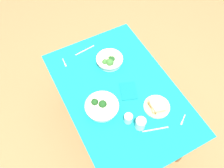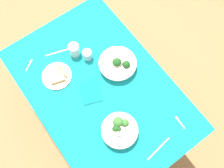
{
  "view_description": "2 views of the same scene",
  "coord_description": "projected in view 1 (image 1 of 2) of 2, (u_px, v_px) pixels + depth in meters",
  "views": [
    {
      "loc": [
        0.9,
        -0.55,
        2.45
      ],
      "look_at": [
        -0.09,
        -0.03,
        0.73
      ],
      "focal_mm": 39.41,
      "sensor_mm": 36.0,
      "label": 1
    },
    {
      "loc": [
        -0.53,
        0.29,
        2.41
      ],
      "look_at": [
        -0.02,
        -0.08,
        0.73
      ],
      "focal_mm": 41.83,
      "sensor_mm": 36.0,
      "label": 2
    }
  ],
  "objects": [
    {
      "name": "bread_side_plate",
      "position": [
        157.0,
        106.0,
        1.95
      ],
      "size": [
        0.21,
        0.21,
        0.04
      ],
      "color": "#D6B27A",
      "rests_on": "dining_table"
    },
    {
      "name": "table_knife_left",
      "position": [
        85.0,
        50.0,
        2.28
      ],
      "size": [
        0.03,
        0.2,
        0.0
      ],
      "primitive_type": "cube",
      "rotation": [
        0.0,
        0.0,
        1.69
      ],
      "color": "#B7B7BC",
      "rests_on": "dining_table"
    },
    {
      "name": "ground_plane",
      "position": [
        118.0,
        126.0,
        2.63
      ],
      "size": [
        6.0,
        6.0,
        0.0
      ],
      "primitive_type": "plane",
      "color": "#9E7547"
    },
    {
      "name": "dining_table",
      "position": [
        120.0,
        99.0,
        2.12
      ],
      "size": [
        1.35,
        0.9,
        0.71
      ],
      "color": "teal",
      "rests_on": "ground_plane"
    },
    {
      "name": "water_glass_side",
      "position": [
        140.0,
        124.0,
        1.82
      ],
      "size": [
        0.08,
        0.08,
        0.1
      ],
      "primitive_type": "cylinder",
      "color": "silver",
      "rests_on": "dining_table"
    },
    {
      "name": "broccoli_bowl_far",
      "position": [
        110.0,
        61.0,
        2.17
      ],
      "size": [
        0.24,
        0.24,
        0.1
      ],
      "color": "silver",
      "rests_on": "dining_table"
    },
    {
      "name": "fork_by_near_bowl",
      "position": [
        183.0,
        120.0,
        1.89
      ],
      "size": [
        0.06,
        0.09,
        0.0
      ],
      "rotation": [
        0.0,
        0.0,
        5.31
      ],
      "color": "#B7B7BC",
      "rests_on": "dining_table"
    },
    {
      "name": "fork_by_far_bowl",
      "position": [
        65.0,
        63.0,
        2.19
      ],
      "size": [
        0.1,
        0.02,
        0.0
      ],
      "rotation": [
        0.0,
        0.0,
        6.23
      ],
      "color": "#B7B7BC",
      "rests_on": "dining_table"
    },
    {
      "name": "water_glass_center",
      "position": [
        128.0,
        118.0,
        1.86
      ],
      "size": [
        0.07,
        0.07,
        0.08
      ],
      "primitive_type": "cylinder",
      "color": "silver",
      "rests_on": "dining_table"
    },
    {
      "name": "table_knife_right",
      "position": [
        155.0,
        129.0,
        1.85
      ],
      "size": [
        0.07,
        0.2,
        0.0
      ],
      "primitive_type": "cube",
      "rotation": [
        0.0,
        0.0,
        4.41
      ],
      "color": "#B7B7BC",
      "rests_on": "dining_table"
    },
    {
      "name": "napkin_folded_upper",
      "position": [
        128.0,
        91.0,
        2.03
      ],
      "size": [
        0.21,
        0.18,
        0.01
      ],
      "primitive_type": "cube",
      "rotation": [
        0.0,
        0.0,
        -0.36
      ],
      "color": "#0F777D",
      "rests_on": "dining_table"
    },
    {
      "name": "broccoli_bowl_near",
      "position": [
        102.0,
        106.0,
        1.92
      ],
      "size": [
        0.27,
        0.27,
        0.1
      ],
      "color": "silver",
      "rests_on": "dining_table"
    }
  ]
}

